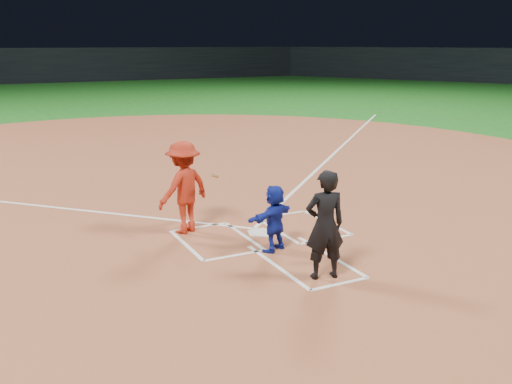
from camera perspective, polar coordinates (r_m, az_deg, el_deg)
name	(u,v)px	position (r m, az deg, el deg)	size (l,w,h in m)	color
ground	(260,234)	(11.55, 0.45, -4.18)	(120.00, 120.00, 0.00)	#165B19
home_plate_dirt	(168,174)	(16.92, -8.78, 1.82)	(28.00, 28.00, 0.01)	brown
stadium_wall_far	(26,66)	(57.99, -22.01, 11.64)	(80.00, 1.20, 3.20)	black
home_plate	(260,233)	(11.54, 0.45, -4.08)	(0.60, 0.60, 0.02)	silver
catcher	(274,218)	(10.44, 1.84, -2.61)	(1.15, 0.37, 1.24)	#13239E
umpire	(325,225)	(9.21, 6.90, -3.28)	(0.66, 0.43, 1.81)	black
chalk_markings	(176,178)	(16.25, -8.01, 1.35)	(28.35, 17.32, 0.01)	white
batter_at_plate	(184,187)	(11.46, -7.24, 0.46)	(1.54, 1.10, 1.86)	#A82412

